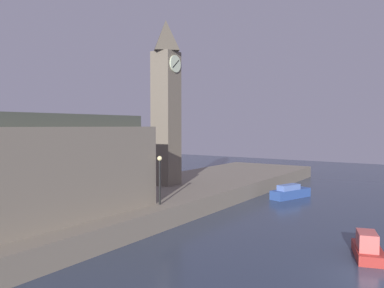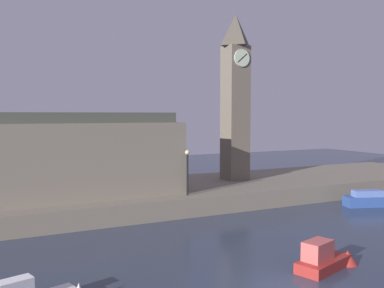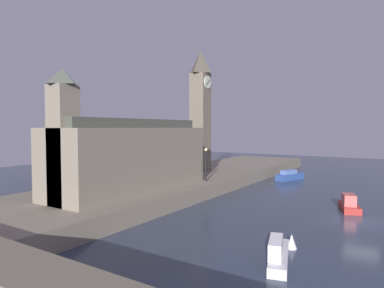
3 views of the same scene
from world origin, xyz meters
name	(u,v)px [view 3 (image 3 of 3)]	position (x,y,z in m)	size (l,w,h in m)	color
ground_plane	(362,222)	(0.00, 0.00, 0.00)	(120.00, 120.00, 0.00)	#2D384C
far_embankment	(158,187)	(0.00, 20.00, 0.75)	(70.00, 12.00, 1.50)	slate
clock_tower	(200,109)	(10.18, 20.86, 9.81)	(2.38, 2.43, 16.09)	#6B6051
parliament_hall	(129,156)	(-6.11, 18.53, 4.74)	(16.44, 5.41, 10.15)	slate
streetlamp	(206,160)	(2.34, 15.36, 3.77)	(0.36, 0.36, 3.61)	black
boat_dinghy_red	(350,204)	(3.63, 1.33, 0.50)	(4.27, 2.33, 1.64)	maroon
boat_ferry_white	(281,251)	(-10.76, 2.88, 0.48)	(5.25, 2.18, 1.70)	silver
boat_tour_blue	(291,175)	(18.34, 10.93, 0.56)	(5.67, 2.87, 1.55)	#2D4C93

